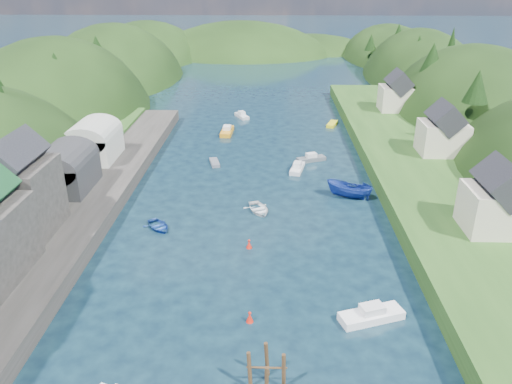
{
  "coord_description": "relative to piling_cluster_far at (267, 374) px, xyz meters",
  "views": [
    {
      "loc": [
        1.7,
        -28.64,
        29.17
      ],
      "look_at": [
        0.0,
        28.0,
        4.0
      ],
      "focal_mm": 35.0,
      "sensor_mm": 36.0,
      "label": 1
    }
  ],
  "objects": [
    {
      "name": "ground",
      "position": [
        -1.65,
        49.85,
        -1.37
      ],
      "size": [
        600.0,
        600.0,
        0.0
      ],
      "primitive_type": "plane",
      "color": "black",
      "rests_on": "ground"
    },
    {
      "name": "far_hills",
      "position": [
        -0.43,
        173.85,
        -12.17
      ],
      "size": [
        103.0,
        68.0,
        44.0
      ],
      "color": "black",
      "rests_on": "ground"
    },
    {
      "name": "channel_buoy_near",
      "position": [
        -1.61,
        7.78,
        -0.89
      ],
      "size": [
        0.7,
        0.7,
        1.1
      ],
      "color": "red",
      "rests_on": "ground"
    },
    {
      "name": "piling_cluster_far",
      "position": [
        0.0,
        0.0,
        0.0
      ],
      "size": [
        3.07,
        2.88,
        3.87
      ],
      "color": "#382314",
      "rests_on": "ground"
    },
    {
      "name": "quay_left",
      "position": [
        -25.65,
        19.85,
        -0.37
      ],
      "size": [
        12.0,
        110.0,
        2.0
      ],
      "primitive_type": "cube",
      "color": "#2D2B28",
      "rests_on": "ground"
    },
    {
      "name": "right_bank_cottages",
      "position": [
        26.35,
        48.18,
        4.48
      ],
      "size": [
        9.0,
        59.24,
        8.41
      ],
      "color": "beige",
      "rests_on": "terrace_right"
    },
    {
      "name": "terrace_right",
      "position": [
        23.35,
        39.85,
        -0.17
      ],
      "size": [
        16.0,
        120.0,
        2.4
      ],
      "primitive_type": "cube",
      "color": "#234719",
      "rests_on": "ground"
    },
    {
      "name": "hillside_left",
      "position": [
        -46.65,
        74.85,
        -9.4
      ],
      "size": [
        44.0,
        245.56,
        52.0
      ],
      "color": "black",
      "rests_on": "ground"
    },
    {
      "name": "hillside_right",
      "position": [
        43.35,
        74.85,
        -8.78
      ],
      "size": [
        36.0,
        245.56,
        48.0
      ],
      "color": "black",
      "rests_on": "ground"
    },
    {
      "name": "boat_sheds",
      "position": [
        -27.65,
        38.85,
        3.91
      ],
      "size": [
        7.0,
        21.0,
        7.5
      ],
      "color": "#2D2D30",
      "rests_on": "quay_left"
    },
    {
      "name": "channel_buoy_far",
      "position": [
        -2.23,
        20.97,
        -0.89
      ],
      "size": [
        0.7,
        0.7,
        1.1
      ],
      "color": "red",
      "rests_on": "ground"
    },
    {
      "name": "hill_trees",
      "position": [
        -0.07,
        64.22,
        9.7
      ],
      "size": [
        91.66,
        146.02,
        12.41
      ],
      "color": "black",
      "rests_on": "ground"
    },
    {
      "name": "moored_boats",
      "position": [
        2.44,
        32.98,
        -0.74
      ],
      "size": [
        30.7,
        95.75,
        2.49
      ],
      "color": "#51585C",
      "rests_on": "ground"
    }
  ]
}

